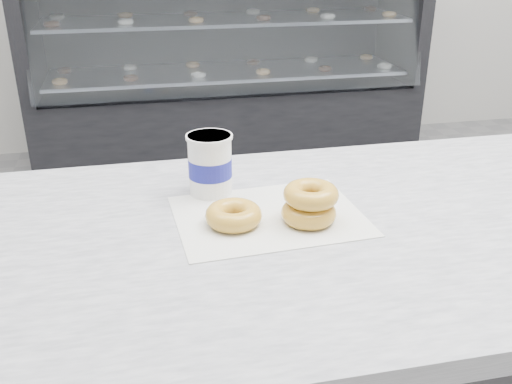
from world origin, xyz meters
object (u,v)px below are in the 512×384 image
donut_single (234,215)px  donut_stack (310,204)px  display_case (227,85)px  coffee_cup (210,164)px

donut_single → donut_stack: size_ratio=0.74×
display_case → coffee_cup: size_ratio=19.57×
donut_stack → coffee_cup: 0.23m
donut_single → coffee_cup: size_ratio=0.83×
donut_stack → coffee_cup: bearing=133.5°
display_case → donut_stack: 2.76m
display_case → donut_stack: size_ratio=17.32×
donut_single → coffee_cup: (-0.02, 0.15, 0.04)m
coffee_cup → donut_single: bearing=-88.2°
donut_single → donut_stack: (0.14, -0.02, 0.02)m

